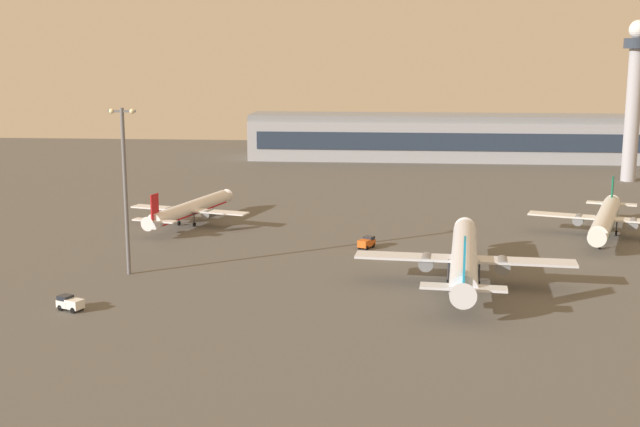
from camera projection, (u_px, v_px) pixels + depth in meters
ground_plane at (386, 258)px, 157.95m from camera, size 416.00×416.00×0.00m
terminal_building at (491, 138)px, 298.13m from camera, size 174.20×22.40×16.40m
control_tower at (634, 90)px, 246.55m from camera, size 8.00×8.00×47.90m
airplane_far_stand at (464, 258)px, 139.74m from camera, size 37.04×47.52×12.18m
airplane_terminal_side at (190, 209)px, 187.92m from camera, size 28.53×36.35×9.47m
airplane_near_gate at (606, 218)px, 175.32m from camera, size 31.82×40.46×10.65m
baggage_tractor at (70, 303)px, 126.06m from camera, size 4.58×3.50×2.25m
maintenance_van at (367, 242)px, 165.87m from camera, size 3.62×4.58×2.25m
apron_light_east at (125, 182)px, 143.69m from camera, size 4.80×0.90×29.37m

